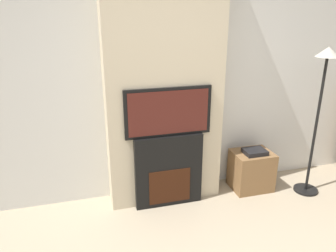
{
  "coord_description": "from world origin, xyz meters",
  "views": [
    {
      "loc": [
        -0.82,
        -1.26,
        2.0
      ],
      "look_at": [
        0.0,
        1.7,
        0.88
      ],
      "focal_mm": 35.0,
      "sensor_mm": 36.0,
      "label": 1
    }
  ],
  "objects_px": {
    "fireplace": "(168,170)",
    "media_stand": "(251,170)",
    "television": "(168,112)",
    "floor_lamp": "(321,95)"
  },
  "relations": [
    {
      "from": "fireplace",
      "to": "media_stand",
      "type": "bearing_deg",
      "value": 2.19
    },
    {
      "from": "fireplace",
      "to": "television",
      "type": "height_order",
      "value": "television"
    },
    {
      "from": "floor_lamp",
      "to": "media_stand",
      "type": "xyz_separation_m",
      "value": [
        -0.59,
        0.23,
        -0.91
      ]
    },
    {
      "from": "floor_lamp",
      "to": "television",
      "type": "bearing_deg",
      "value": 173.1
    },
    {
      "from": "fireplace",
      "to": "floor_lamp",
      "type": "height_order",
      "value": "floor_lamp"
    },
    {
      "from": "fireplace",
      "to": "television",
      "type": "xyz_separation_m",
      "value": [
        0.0,
        -0.0,
        0.64
      ]
    },
    {
      "from": "fireplace",
      "to": "television",
      "type": "bearing_deg",
      "value": -90.0
    },
    {
      "from": "fireplace",
      "to": "media_stand",
      "type": "xyz_separation_m",
      "value": [
        1.01,
        0.04,
        -0.15
      ]
    },
    {
      "from": "floor_lamp",
      "to": "media_stand",
      "type": "distance_m",
      "value": 1.11
    },
    {
      "from": "television",
      "to": "floor_lamp",
      "type": "distance_m",
      "value": 1.62
    }
  ]
}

